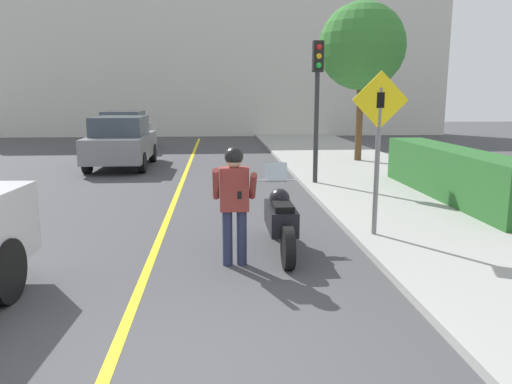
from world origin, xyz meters
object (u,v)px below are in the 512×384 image
crossing_sign (378,138)px  parked_car_grey (121,142)px  motorcycle (281,219)px  person_biker (234,195)px  traffic_light (317,85)px  street_tree (362,47)px  parked_car_silver (125,130)px

crossing_sign → parked_car_grey: 10.66m
motorcycle → parked_car_grey: 10.25m
person_biker → traffic_light: traffic_light is taller
motorcycle → person_biker: person_biker is taller
street_tree → parked_car_silver: (-8.98, 5.26, -3.12)m
person_biker → traffic_light: (2.32, 6.00, 1.59)m
crossing_sign → parked_car_silver: bearing=114.3°
traffic_light → parked_car_grey: traffic_light is taller
person_biker → parked_car_silver: parked_car_silver is taller
motorcycle → crossing_sign: crossing_sign is taller
motorcycle → person_biker: (-0.73, -0.61, 0.52)m
parked_car_grey → parked_car_silver: 5.72m
motorcycle → parked_car_grey: size_ratio=0.53×
crossing_sign → parked_car_grey: size_ratio=0.63×
motorcycle → traffic_light: traffic_light is taller
person_biker → crossing_sign: 2.64m
traffic_light → person_biker: bearing=-111.2°
person_biker → parked_car_grey: 10.56m
traffic_light → motorcycle: bearing=-106.5°
parked_car_grey → traffic_light: bearing=-35.1°
person_biker → traffic_light: bearing=68.8°
motorcycle → traffic_light: bearing=73.5°
person_biker → parked_car_silver: 16.22m
crossing_sign → parked_car_silver: crossing_sign is taller
traffic_light → street_tree: (2.38, 4.40, 1.36)m
motorcycle → street_tree: bearing=67.9°
person_biker → parked_car_grey: parked_car_grey is taller
person_biker → parked_car_silver: size_ratio=0.40×
traffic_light → street_tree: 5.18m
motorcycle → person_biker: size_ratio=1.33×
person_biker → crossing_sign: size_ratio=0.64×
crossing_sign → parked_car_silver: size_ratio=0.63×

